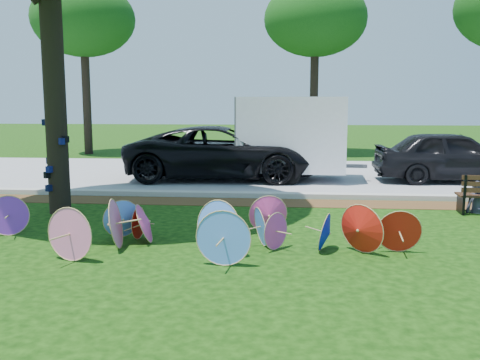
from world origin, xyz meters
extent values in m
plane|color=black|center=(0.00, 0.00, 0.00)|extent=(90.00, 90.00, 0.00)
cube|color=#472D16|center=(0.00, 4.50, 0.01)|extent=(90.00, 1.00, 0.01)
cube|color=#B7B5AD|center=(0.00, 5.20, 0.06)|extent=(90.00, 0.30, 0.12)
cube|color=gray|center=(0.00, 9.35, 0.01)|extent=(90.00, 8.00, 0.01)
cylinder|color=black|center=(-3.40, 3.02, 2.89)|extent=(0.44, 0.44, 5.77)
cone|color=pink|center=(-1.79, -0.24, 0.41)|extent=(0.81, 0.38, 0.81)
cone|color=#F33F8F|center=(-0.96, 0.85, 0.34)|extent=(0.42, 0.72, 0.68)
cone|color=#F33F8F|center=(1.16, 0.60, 0.30)|extent=(0.42, 0.54, 0.60)
cone|color=#071ECE|center=(2.00, 0.56, 0.31)|extent=(0.38, 0.66, 0.63)
cone|color=#548FFB|center=(-1.44, 1.07, 0.33)|extent=(0.63, 0.50, 0.67)
cone|color=#548FFB|center=(0.34, 0.33, 0.42)|extent=(0.84, 0.64, 0.86)
cone|color=#F33F8F|center=(1.04, 1.59, 0.35)|extent=(0.73, 0.37, 0.71)
cone|color=pink|center=(-1.41, 0.45, 0.41)|extent=(0.34, 0.84, 0.82)
cone|color=red|center=(-1.19, 1.04, 0.28)|extent=(0.17, 0.57, 0.57)
cone|color=red|center=(2.48, 0.46, 0.39)|extent=(0.71, 0.67, 0.79)
cone|color=#548FFB|center=(0.47, -0.28, 0.41)|extent=(0.82, 0.21, 0.82)
cone|color=#548FFB|center=(0.99, 0.80, 0.33)|extent=(0.39, 0.68, 0.66)
cone|color=purple|center=(-3.51, 1.12, 0.36)|extent=(0.72, 0.41, 0.72)
cone|color=red|center=(3.10, 0.61, 0.35)|extent=(0.70, 0.24, 0.70)
imported|color=black|center=(-0.59, 8.15, 0.79)|extent=(5.83, 2.91, 1.59)
imported|color=black|center=(6.12, 8.18, 0.75)|extent=(4.43, 1.88, 1.49)
cube|color=white|center=(1.50, 8.16, 1.38)|extent=(3.18, 2.11, 2.75)
imported|color=#3B3D51|center=(5.36, 3.75, 0.66)|extent=(0.53, 0.41, 1.31)
cylinder|color=black|center=(-7.41, 15.26, 2.50)|extent=(0.36, 0.36, 5.00)
ellipsoid|color=#0D3B0D|center=(-7.41, 15.26, 5.80)|extent=(4.40, 4.40, 3.20)
cylinder|color=black|center=(2.49, 16.09, 2.50)|extent=(0.36, 0.36, 5.00)
ellipsoid|color=#0D3B0D|center=(2.49, 16.09, 5.80)|extent=(4.40, 4.40, 3.20)
camera|label=1|loc=(1.35, -7.67, 2.35)|focal=40.00mm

